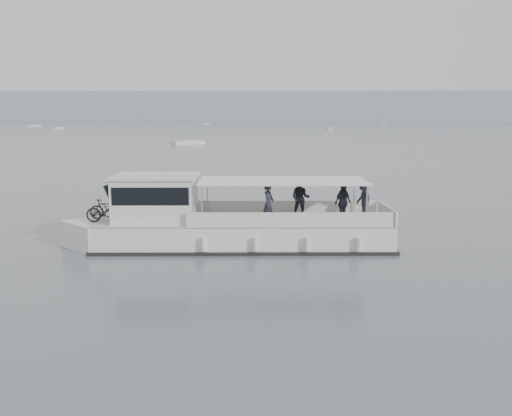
{
  "coord_description": "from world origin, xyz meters",
  "views": [
    {
      "loc": [
        4.41,
        -23.88,
        5.31
      ],
      "look_at": [
        3.88,
        -1.08,
        1.6
      ],
      "focal_mm": 40.0,
      "sensor_mm": 36.0,
      "label": 1
    }
  ],
  "objects": [
    {
      "name": "ground",
      "position": [
        0.0,
        0.0,
        0.0
      ],
      "size": [
        1400.0,
        1400.0,
        0.0
      ],
      "primitive_type": "plane",
      "color": "#555E64",
      "rests_on": "ground"
    },
    {
      "name": "headland",
      "position": [
        0.0,
        560.0,
        14.0
      ],
      "size": [
        1400.0,
        90.0,
        28.0
      ],
      "primitive_type": "cube",
      "color": "#939EA8",
      "rests_on": "ground"
    },
    {
      "name": "tour_boat",
      "position": [
        2.2,
        -1.11,
        0.93
      ],
      "size": [
        13.55,
        3.71,
        5.66
      ],
      "rotation": [
        0.0,
        0.0,
        0.03
      ],
      "color": "white",
      "rests_on": "ground"
    },
    {
      "name": "moored_fleet",
      "position": [
        -41.9,
        216.79,
        0.36
      ],
      "size": [
        407.98,
        355.68,
        10.58
      ],
      "color": "white",
      "rests_on": "ground"
    }
  ]
}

